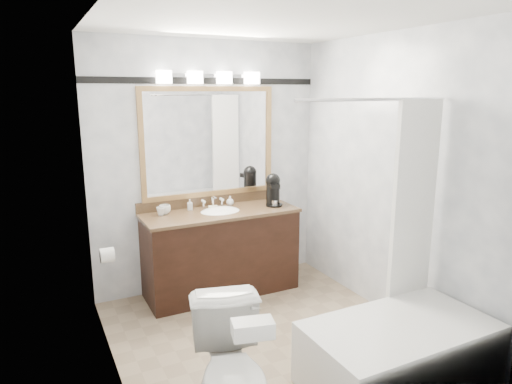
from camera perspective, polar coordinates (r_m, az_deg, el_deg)
room at (r=3.51m, az=1.69°, el=0.07°), size 2.42×2.62×2.52m
vanity at (r=4.62m, az=-4.42°, el=-7.27°), size 1.53×0.58×0.97m
mirror at (r=4.62m, az=-5.90°, el=6.19°), size 1.40×0.04×1.10m
vanity_light_bar at (r=4.55m, az=-5.83°, el=14.08°), size 1.02×0.14×0.12m
accent_stripe at (r=4.61m, az=-6.13°, el=13.64°), size 2.40×0.01×0.06m
bathtub at (r=3.50m, az=17.48°, el=-17.69°), size 1.30×0.75×1.96m
tp_roll at (r=3.94m, az=-18.12°, el=-7.51°), size 0.11×0.12×0.12m
toilet at (r=2.85m, az=-2.88°, el=-22.03°), size 0.61×0.85×0.78m
tissue_box at (r=2.42m, az=-0.40°, el=-16.71°), size 0.23×0.16×0.09m
coffee_maker at (r=4.69m, az=2.16°, el=0.40°), size 0.17×0.21×0.33m
cup_left at (r=4.45m, az=-11.33°, el=-2.17°), size 0.12×0.12×0.09m
cup_right at (r=4.42m, az=-11.80°, el=-2.36°), size 0.11×0.11×0.08m
soap_bottle_a at (r=4.56m, az=-8.26°, el=-1.57°), size 0.06×0.06×0.11m
soap_bottle_b at (r=4.71m, az=-3.27°, el=-1.08°), size 0.10×0.10×0.10m
soap_bar at (r=4.59m, az=-5.39°, el=-1.91°), size 0.10×0.08×0.03m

